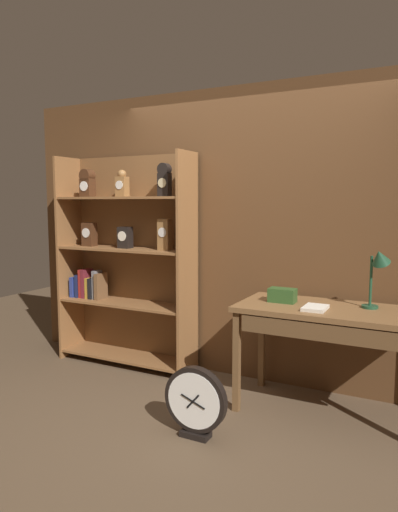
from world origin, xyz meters
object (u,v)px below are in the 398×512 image
at_px(toolbox_small, 282,295).
at_px(desk_lamp, 378,265).
at_px(workbench, 332,321).
at_px(round_clock_large, 195,402).
at_px(open_repair_manual, 315,308).
at_px(bookshelf, 124,261).

bearing_deg(toolbox_small, desk_lamp, 4.78).
distance_m(workbench, round_clock_large, 1.16).
bearing_deg(open_repair_manual, workbench, 40.28).
bearing_deg(round_clock_large, desk_lamp, 39.99).
relative_size(desk_lamp, open_repair_manual, 2.11).
bearing_deg(desk_lamp, bookshelf, 176.35).
height_order(desk_lamp, round_clock_large, desk_lamp).
height_order(open_repair_manual, round_clock_large, open_repair_manual).
bearing_deg(round_clock_large, open_repair_manual, 46.39).
distance_m(bookshelf, workbench, 2.10).
bearing_deg(bookshelf, round_clock_large, -37.42).
bearing_deg(bookshelf, workbench, -7.01).
distance_m(toolbox_small, open_repair_manual, 0.32).
xyz_separation_m(workbench, toolbox_small, (-0.40, 0.05, 0.15)).
relative_size(desk_lamp, round_clock_large, 0.94).
bearing_deg(open_repair_manual, bookshelf, 169.76).
relative_size(toolbox_small, round_clock_large, 0.42).
relative_size(workbench, round_clock_large, 2.85).
relative_size(bookshelf, toolbox_small, 9.88).
height_order(desk_lamp, toolbox_small, desk_lamp).
distance_m(desk_lamp, round_clock_large, 1.61).
bearing_deg(bookshelf, desk_lamp, -3.65).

